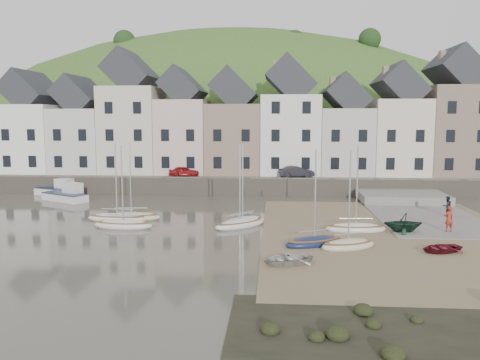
# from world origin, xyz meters

# --- Properties ---
(ground) EXTENTS (160.00, 160.00, 0.00)m
(ground) POSITION_xyz_m (0.00, 0.00, 0.00)
(ground) COLOR #474338
(ground) RESTS_ON ground
(quay_land) EXTENTS (90.00, 30.00, 1.50)m
(quay_land) POSITION_xyz_m (0.00, 32.00, 0.75)
(quay_land) COLOR #365C25
(quay_land) RESTS_ON ground
(quay_street) EXTENTS (70.00, 7.00, 0.10)m
(quay_street) POSITION_xyz_m (0.00, 20.50, 1.55)
(quay_street) COLOR slate
(quay_street) RESTS_ON quay_land
(seawall) EXTENTS (70.00, 1.20, 1.80)m
(seawall) POSITION_xyz_m (0.00, 17.00, 0.90)
(seawall) COLOR slate
(seawall) RESTS_ON ground
(beach) EXTENTS (18.00, 26.00, 0.06)m
(beach) POSITION_xyz_m (11.00, 0.00, 0.03)
(beach) COLOR #756447
(beach) RESTS_ON ground
(slipway) EXTENTS (8.00, 18.00, 0.12)m
(slipway) POSITION_xyz_m (15.00, 8.00, 0.06)
(slipway) COLOR slate
(slipway) RESTS_ON ground
(hillside) EXTENTS (134.40, 84.00, 84.00)m
(hillside) POSITION_xyz_m (-5.00, 60.00, -17.99)
(hillside) COLOR #365C25
(hillside) RESTS_ON ground
(townhouse_terrace) EXTENTS (61.05, 8.00, 13.93)m
(townhouse_terrace) POSITION_xyz_m (1.76, 24.00, 7.32)
(townhouse_terrace) COLOR white
(townhouse_terrace) RESTS_ON quay_land
(sailboat_0) EXTENTS (4.92, 1.86, 6.32)m
(sailboat_0) POSITION_xyz_m (-9.46, 3.47, 0.26)
(sailboat_0) COLOR silver
(sailboat_0) RESTS_ON ground
(sailboat_1) EXTENTS (4.43, 1.71, 6.32)m
(sailboat_1) POSITION_xyz_m (-8.26, 1.14, 0.26)
(sailboat_1) COLOR silver
(sailboat_1) RESTS_ON ground
(sailboat_2) EXTENTS (4.75, 1.91, 6.32)m
(sailboat_2) POSITION_xyz_m (-8.48, 4.00, 0.26)
(sailboat_2) COLOR beige
(sailboat_2) RESTS_ON ground
(sailboat_3) EXTENTS (4.04, 3.91, 6.32)m
(sailboat_3) POSITION_xyz_m (0.43, 2.71, 0.27)
(sailboat_3) COLOR silver
(sailboat_3) RESTS_ON ground
(sailboat_4) EXTENTS (4.27, 3.98, 6.32)m
(sailboat_4) POSITION_xyz_m (0.27, 2.02, 0.26)
(sailboat_4) COLOR silver
(sailboat_4) RESTS_ON ground
(sailboat_5) EXTENTS (4.32, 3.18, 6.32)m
(sailboat_5) POSITION_xyz_m (5.33, -2.96, 0.27)
(sailboat_5) COLOR #152042
(sailboat_5) RESTS_ON ground
(sailboat_6) EXTENTS (4.37, 1.76, 6.32)m
(sailboat_6) POSITION_xyz_m (8.59, 1.15, 0.26)
(sailboat_6) COLOR silver
(sailboat_6) RESTS_ON ground
(sailboat_7) EXTENTS (3.94, 2.84, 6.32)m
(sailboat_7) POSITION_xyz_m (7.37, -3.53, 0.27)
(sailboat_7) COLOR beige
(sailboat_7) RESTS_ON ground
(motorboat_0) EXTENTS (5.22, 4.00, 1.70)m
(motorboat_0) POSITION_xyz_m (-17.35, 12.34, 0.58)
(motorboat_0) COLOR silver
(motorboat_0) RESTS_ON ground
(motorboat_2) EXTENTS (5.11, 3.30, 1.70)m
(motorboat_2) POSITION_xyz_m (-19.62, 15.69, 0.58)
(motorboat_2) COLOR silver
(motorboat_2) RESTS_ON ground
(rowboat_white) EXTENTS (3.42, 3.02, 0.59)m
(rowboat_white) POSITION_xyz_m (3.50, -7.15, 0.35)
(rowboat_white) COLOR beige
(rowboat_white) RESTS_ON beach
(rowboat_green) EXTENTS (2.77, 2.43, 1.40)m
(rowboat_green) POSITION_xyz_m (11.80, 0.88, 0.76)
(rowboat_green) COLOR black
(rowboat_green) RESTS_ON beach
(rowboat_red) EXTENTS (3.04, 2.60, 0.53)m
(rowboat_red) POSITION_xyz_m (12.74, -4.13, 0.33)
(rowboat_red) COLOR maroon
(rowboat_red) RESTS_ON beach
(person_red) EXTENTS (0.77, 0.63, 1.81)m
(person_red) POSITION_xyz_m (14.98, 1.06, 1.03)
(person_red) COLOR #A02A1D
(person_red) RESTS_ON slipway
(person_dark) EXTENTS (0.92, 0.81, 1.61)m
(person_dark) POSITION_xyz_m (16.81, 6.76, 0.92)
(person_dark) COLOR black
(person_dark) RESTS_ON slipway
(car_left) EXTENTS (3.50, 2.01, 1.12)m
(car_left) POSITION_xyz_m (-7.10, 19.50, 2.16)
(car_left) COLOR maroon
(car_left) RESTS_ON quay_street
(car_right) EXTENTS (3.92, 1.92, 1.24)m
(car_right) POSITION_xyz_m (5.20, 19.50, 2.22)
(car_right) COLOR black
(car_right) RESTS_ON quay_street
(shore_rocks) EXTENTS (14.00, 6.12, 0.75)m
(shore_rocks) POSITION_xyz_m (8.69, -14.71, 0.11)
(shore_rocks) COLOR black
(shore_rocks) RESTS_ON ground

